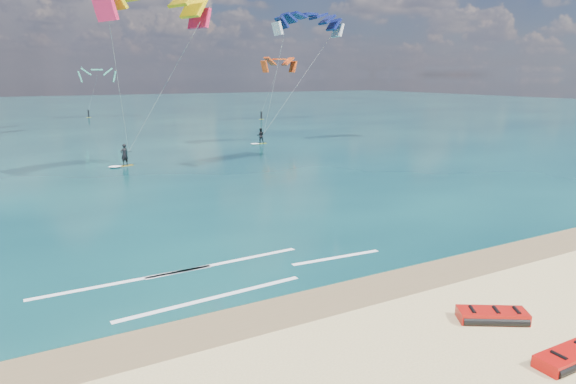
# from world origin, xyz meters

# --- Properties ---
(ground) EXTENTS (320.00, 320.00, 0.00)m
(ground) POSITION_xyz_m (0.00, 40.00, 0.00)
(ground) COLOR tan
(ground) RESTS_ON ground
(wet_sand_strip) EXTENTS (320.00, 2.40, 0.01)m
(wet_sand_strip) POSITION_xyz_m (0.00, 3.00, 0.00)
(wet_sand_strip) COLOR brown
(wet_sand_strip) RESTS_ON ground
(sea) EXTENTS (320.00, 200.00, 0.04)m
(sea) POSITION_xyz_m (0.00, 104.00, 0.02)
(sea) COLOR #092A33
(sea) RESTS_ON ground
(packed_kite_mid) EXTENTS (2.68, 2.28, 0.44)m
(packed_kite_mid) POSITION_xyz_m (5.01, -1.01, 0.00)
(packed_kite_mid) COLOR #B5120C
(packed_kite_mid) RESTS_ON ground
(kitesurfer_main) EXTENTS (9.39, 9.58, 15.72)m
(kitesurfer_main) POSITION_xyz_m (1.68, 30.95, 8.17)
(kitesurfer_main) COLOR gold
(kitesurfer_main) RESTS_ON sea
(kitesurfer_far) EXTENTS (10.17, 6.58, 15.60)m
(kitesurfer_far) POSITION_xyz_m (19.67, 39.68, 8.13)
(kitesurfer_far) COLOR #AAC41D
(kitesurfer_far) RESTS_ON sea
(shoreline_foam) EXTENTS (14.34, 3.66, 0.01)m
(shoreline_foam) POSITION_xyz_m (-1.53, 6.90, 0.04)
(shoreline_foam) COLOR white
(shoreline_foam) RESTS_ON ground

